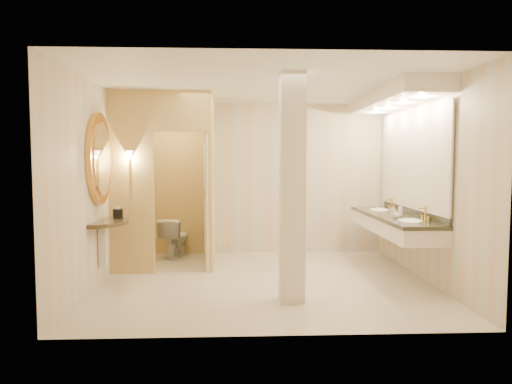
# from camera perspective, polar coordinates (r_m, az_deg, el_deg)

# --- Properties ---
(floor) EXTENTS (4.50, 4.50, 0.00)m
(floor) POSITION_cam_1_polar(r_m,az_deg,el_deg) (6.48, 1.03, -11.04)
(floor) COLOR beige
(floor) RESTS_ON ground
(ceiling) EXTENTS (4.50, 4.50, 0.00)m
(ceiling) POSITION_cam_1_polar(r_m,az_deg,el_deg) (6.34, 1.06, 13.24)
(ceiling) COLOR white
(ceiling) RESTS_ON wall_back
(wall_back) EXTENTS (4.50, 0.02, 2.70)m
(wall_back) POSITION_cam_1_polar(r_m,az_deg,el_deg) (8.26, 0.20, 1.70)
(wall_back) COLOR beige
(wall_back) RESTS_ON floor
(wall_front) EXTENTS (4.50, 0.02, 2.70)m
(wall_front) POSITION_cam_1_polar(r_m,az_deg,el_deg) (4.28, 2.68, -0.45)
(wall_front) COLOR beige
(wall_front) RESTS_ON floor
(wall_left) EXTENTS (0.02, 4.00, 2.70)m
(wall_left) POSITION_cam_1_polar(r_m,az_deg,el_deg) (6.53, -19.07, 0.87)
(wall_left) COLOR beige
(wall_left) RESTS_ON floor
(wall_right) EXTENTS (0.02, 4.00, 2.70)m
(wall_right) POSITION_cam_1_polar(r_m,az_deg,el_deg) (6.79, 20.37, 0.95)
(wall_right) COLOR beige
(wall_right) RESTS_ON floor
(toilet_closet) EXTENTS (1.50, 1.55, 2.70)m
(toilet_closet) POSITION_cam_1_polar(r_m,az_deg,el_deg) (7.26, -8.19, 1.62)
(toilet_closet) COLOR #E9C47A
(toilet_closet) RESTS_ON floor
(wall_sconce) EXTENTS (0.14, 0.14, 0.42)m
(wall_sconce) POSITION_cam_1_polar(r_m,az_deg,el_deg) (6.85, -15.50, 4.28)
(wall_sconce) COLOR gold
(wall_sconce) RESTS_ON toilet_closet
(vanity) EXTENTS (0.75, 2.66, 2.09)m
(vanity) POSITION_cam_1_polar(r_m,az_deg,el_deg) (7.04, 17.17, 3.40)
(vanity) COLOR white
(vanity) RESTS_ON floor
(console_shelf) EXTENTS (0.94, 0.94, 1.92)m
(console_shelf) POSITION_cam_1_polar(r_m,az_deg,el_deg) (6.44, -18.95, 0.74)
(console_shelf) COLOR black
(console_shelf) RESTS_ON floor
(pillar) EXTENTS (0.29, 0.29, 2.70)m
(pillar) POSITION_cam_1_polar(r_m,az_deg,el_deg) (5.40, 4.54, 0.47)
(pillar) COLOR white
(pillar) RESTS_ON floor
(tissue_box) EXTENTS (0.16, 0.16, 0.13)m
(tissue_box) POSITION_cam_1_polar(r_m,az_deg,el_deg) (6.60, -16.88, -2.62)
(tissue_box) COLOR black
(tissue_box) RESTS_ON console_shelf
(toilet) EXTENTS (0.54, 0.75, 0.69)m
(toilet) POSITION_cam_1_polar(r_m,az_deg,el_deg) (8.05, -10.09, -5.62)
(toilet) COLOR white
(toilet) RESTS_ON floor
(soap_bottle_a) EXTENTS (0.08, 0.08, 0.15)m
(soap_bottle_a) POSITION_cam_1_polar(r_m,az_deg,el_deg) (6.91, 16.80, -2.26)
(soap_bottle_a) COLOR beige
(soap_bottle_a) RESTS_ON vanity
(soap_bottle_b) EXTENTS (0.09, 0.09, 0.11)m
(soap_bottle_b) POSITION_cam_1_polar(r_m,az_deg,el_deg) (6.66, 17.10, -2.67)
(soap_bottle_b) COLOR silver
(soap_bottle_b) RESTS_ON vanity
(soap_bottle_c) EXTENTS (0.10, 0.10, 0.19)m
(soap_bottle_c) POSITION_cam_1_polar(r_m,az_deg,el_deg) (6.85, 17.58, -2.14)
(soap_bottle_c) COLOR #C6B28C
(soap_bottle_c) RESTS_ON vanity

